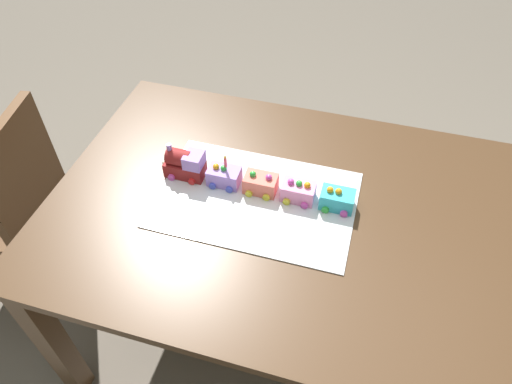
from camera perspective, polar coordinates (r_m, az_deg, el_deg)
name	(u,v)px	position (r m, az deg, el deg)	size (l,w,h in m)	color
ground_plane	(274,324)	(2.03, 2.17, -15.75)	(8.00, 8.00, 0.00)	#6B6054
dining_table	(279,229)	(1.50, 2.84, -4.50)	(1.40, 1.00, 0.74)	#4C331E
chair	(10,205)	(2.00, -27.73, -1.44)	(0.46, 0.46, 0.86)	brown
cake_board	(256,199)	(1.43, 0.00, -0.88)	(0.60, 0.40, 0.00)	silver
cake_locomotive	(185,164)	(1.49, -8.63, 3.41)	(0.14, 0.08, 0.12)	maroon
cake_car_gondola_lavender	(224,176)	(1.46, -3.91, 1.97)	(0.10, 0.08, 0.07)	#AD84E0
cake_car_flatbed_coral	(261,183)	(1.43, 0.57, 1.05)	(0.10, 0.08, 0.07)	#F27260
cake_car_tanker_bubblegum	(298,191)	(1.42, 5.17, 0.12)	(0.10, 0.08, 0.07)	pink
cake_car_hopper_turquoise	(337,199)	(1.41, 9.82, -0.87)	(0.10, 0.08, 0.07)	#38B7C6
birthday_candle	(225,161)	(1.41, -3.76, 3.80)	(0.01, 0.01, 0.05)	#F24C59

